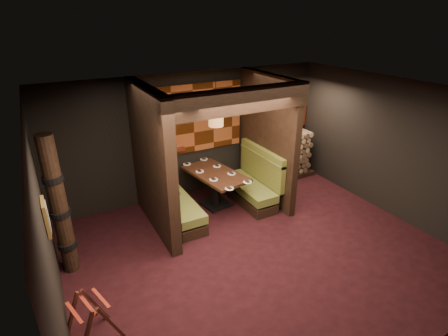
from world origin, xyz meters
TOP-DOWN VIEW (x-y plane):
  - floor at (0.00, 0.00)m, footprint 6.50×5.50m
  - ceiling at (0.00, 0.00)m, footprint 6.50×5.50m
  - wall_back at (0.00, 2.76)m, footprint 6.50×0.02m
  - wall_front at (0.00, -2.76)m, footprint 6.50×0.02m
  - wall_left at (-3.26, 0.00)m, footprint 0.02×5.50m
  - wall_right at (3.26, 0.00)m, footprint 0.02×5.50m
  - partition_left at (-1.35, 1.65)m, footprint 0.20×2.20m
  - partition_right at (1.30, 1.70)m, footprint 0.15×2.10m
  - header_beam at (-0.02, 0.70)m, footprint 2.85×0.18m
  - tapa_back_panel at (-0.02, 2.71)m, footprint 2.40×0.06m
  - tapa_side_panel at (-1.23, 1.82)m, footprint 0.04×1.85m
  - lacquer_shelf at (-0.60, 2.65)m, footprint 0.60×0.12m
  - booth_bench_left at (-0.96, 1.65)m, footprint 0.68×1.60m
  - booth_bench_right at (0.93, 1.65)m, footprint 0.68×1.60m
  - dining_table at (0.09, 1.85)m, footprint 1.06×1.63m
  - place_settings at (0.09, 1.85)m, footprint 0.91×1.80m
  - pendant_lamp at (0.09, 1.80)m, footprint 0.31×0.31m
  - framed_picture at (-3.22, 0.10)m, footprint 0.05×0.36m
  - luggage_rack at (-2.97, -0.56)m, footprint 0.79×0.65m
  - totem_column at (-3.05, 1.10)m, footprint 0.31×0.31m
  - firewood_stack at (2.29, 2.35)m, footprint 1.73×0.70m
  - mosaic_header at (2.29, 2.68)m, footprint 1.83×0.10m
  - bay_front_post at (1.39, 1.96)m, footprint 0.08×0.08m

SIDE VIEW (x-z plane):
  - floor at x=0.00m, z-range -0.02..0.00m
  - luggage_rack at x=-2.97m, z-range 0.00..0.74m
  - booth_bench_left at x=-0.96m, z-range -0.17..0.97m
  - booth_bench_right at x=0.93m, z-range -0.17..0.97m
  - dining_table at x=0.09m, z-range 0.16..0.97m
  - firewood_stack at x=2.29m, z-range 0.00..1.22m
  - place_settings at x=0.09m, z-range 0.80..0.83m
  - lacquer_shelf at x=-0.60m, z-range 1.15..1.21m
  - totem_column at x=-3.05m, z-range -0.01..2.39m
  - wall_back at x=0.00m, z-range 0.00..2.85m
  - wall_front at x=0.00m, z-range 0.00..2.85m
  - wall_left at x=-3.26m, z-range 0.00..2.85m
  - wall_right at x=3.26m, z-range 0.00..2.85m
  - partition_left at x=-1.35m, z-range 0.00..2.85m
  - partition_right at x=1.30m, z-range 0.00..2.85m
  - bay_front_post at x=1.39m, z-range 0.00..2.85m
  - mosaic_header at x=2.29m, z-range 1.22..1.78m
  - framed_picture at x=-3.22m, z-range 1.39..1.85m
  - tapa_back_panel at x=-0.02m, z-range 1.04..2.60m
  - tapa_side_panel at x=-1.23m, z-range 1.12..2.58m
  - pendant_lamp at x=0.09m, z-range 1.62..2.59m
  - header_beam at x=-0.02m, z-range 2.41..2.85m
  - ceiling at x=0.00m, z-range 2.85..2.87m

